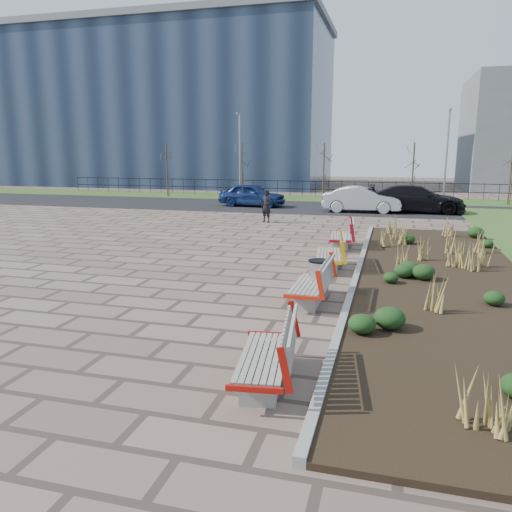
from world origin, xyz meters
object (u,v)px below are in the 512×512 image
(bench_b, at_px, (310,282))
(pedestrian, at_px, (266,206))
(car_black, at_px, (416,199))
(lamp_west, at_px, (240,157))
(litter_bin, at_px, (319,278))
(bench_a, at_px, (263,353))
(lamp_east, at_px, (446,158))
(car_silver, at_px, (361,199))
(bench_c, at_px, (329,253))
(bench_d, at_px, (341,234))
(car_blue, at_px, (252,195))

(bench_b, distance_m, pedestrian, 13.41)
(car_black, relative_size, lamp_west, 0.90)
(bench_b, relative_size, litter_bin, 2.37)
(bench_a, distance_m, lamp_west, 29.57)
(bench_a, distance_m, lamp_east, 28.61)
(bench_a, bearing_deg, car_silver, 82.22)
(bench_a, height_order, bench_b, same)
(car_silver, relative_size, lamp_east, 0.74)
(bench_a, xyz_separation_m, car_silver, (0.05, 22.45, 0.25))
(bench_b, relative_size, car_black, 0.39)
(car_black, xyz_separation_m, lamp_west, (-12.08, 4.93, 2.24))
(car_silver, xyz_separation_m, car_black, (3.02, 0.67, 0.05))
(lamp_west, bearing_deg, bench_b, -69.21)
(bench_c, bearing_deg, car_black, 71.58)
(bench_c, height_order, pedestrian, pedestrian)
(bench_c, xyz_separation_m, bench_d, (0.00, 3.51, 0.00))
(lamp_west, bearing_deg, bench_a, -72.21)
(pedestrian, relative_size, car_blue, 0.38)
(pedestrian, bearing_deg, car_black, 63.02)
(pedestrian, relative_size, lamp_west, 0.27)
(bench_d, xyz_separation_m, car_blue, (-6.86, 12.33, 0.24))
(lamp_east, bearing_deg, lamp_west, 180.00)
(bench_a, xyz_separation_m, pedestrian, (-4.25, 17.06, 0.31))
(bench_b, bearing_deg, bench_c, 90.83)
(bench_a, xyz_separation_m, bench_b, (0.00, 4.35, 0.00))
(bench_c, height_order, car_blue, car_blue)
(litter_bin, xyz_separation_m, lamp_east, (4.87, 23.09, 2.60))
(bench_a, xyz_separation_m, car_blue, (-6.86, 23.74, 0.24))
(bench_d, bearing_deg, pedestrian, 121.40)
(bench_b, relative_size, car_blue, 0.50)
(litter_bin, height_order, car_silver, car_silver)
(car_black, bearing_deg, bench_d, 163.86)
(bench_a, distance_m, pedestrian, 17.59)
(bench_c, height_order, car_silver, car_silver)
(bench_b, xyz_separation_m, bench_d, (0.00, 7.05, 0.00))
(bench_b, distance_m, lamp_east, 24.36)
(bench_c, bearing_deg, car_silver, 82.79)
(pedestrian, bearing_deg, bench_d, -29.63)
(bench_a, relative_size, litter_bin, 2.37)
(litter_bin, xyz_separation_m, car_silver, (-0.07, 17.48, 0.31))
(litter_bin, bearing_deg, lamp_east, 78.08)
(bench_d, distance_m, litter_bin, 6.44)
(litter_bin, bearing_deg, bench_d, 91.13)
(bench_a, bearing_deg, bench_d, 82.35)
(bench_d, distance_m, lamp_east, 17.57)
(bench_a, relative_size, pedestrian, 1.29)
(car_silver, distance_m, lamp_east, 7.82)
(bench_b, xyz_separation_m, car_black, (3.08, 18.77, 0.30))
(bench_c, distance_m, litter_bin, 2.93)
(lamp_west, bearing_deg, car_blue, -63.64)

